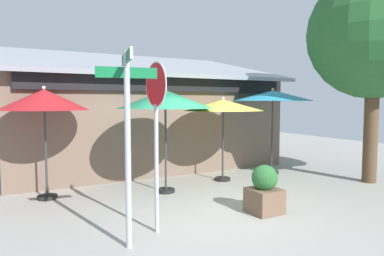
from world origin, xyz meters
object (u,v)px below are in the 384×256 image
patio_umbrella_forest_green_center (165,100)px  patio_umbrella_teal_far_right (273,96)px  sidewalk_planter (264,191)px  shade_tree (382,37)px  patio_umbrella_mustard_right (223,106)px  patio_umbrella_crimson_left (44,101)px  stop_sign (156,114)px  street_sign_post (128,128)px

patio_umbrella_forest_green_center → patio_umbrella_teal_far_right: (3.78, 0.46, 0.12)m
patio_umbrella_teal_far_right → sidewalk_planter: (-2.70, -2.82, -1.93)m
shade_tree → patio_umbrella_forest_green_center: bearing=162.1°
shade_tree → sidewalk_planter: 5.72m
patio_umbrella_mustard_right → patio_umbrella_crimson_left: bearing=175.2°
stop_sign → patio_umbrella_teal_far_right: bearing=28.8°
patio_umbrella_forest_green_center → patio_umbrella_crimson_left: bearing=163.6°
street_sign_post → patio_umbrella_teal_far_right: street_sign_post is taller
patio_umbrella_teal_far_right → patio_umbrella_forest_green_center: bearing=-173.1°
street_sign_post → patio_umbrella_crimson_left: bearing=103.3°
stop_sign → patio_umbrella_forest_green_center: (1.19, 2.28, 0.26)m
patio_umbrella_crimson_left → sidewalk_planter: 5.18m
patio_umbrella_forest_green_center → patio_umbrella_teal_far_right: size_ratio=0.98×
patio_umbrella_crimson_left → shade_tree: shade_tree is taller
patio_umbrella_crimson_left → patio_umbrella_mustard_right: size_ratio=1.09×
street_sign_post → patio_umbrella_crimson_left: size_ratio=1.15×
street_sign_post → patio_umbrella_crimson_left: street_sign_post is taller
street_sign_post → shade_tree: 7.73m
patio_umbrella_crimson_left → shade_tree: size_ratio=0.44×
stop_sign → sidewalk_planter: 2.76m
patio_umbrella_forest_green_center → sidewalk_planter: bearing=-65.4°
stop_sign → shade_tree: size_ratio=0.50×
patio_umbrella_crimson_left → patio_umbrella_forest_green_center: same height
patio_umbrella_forest_green_center → shade_tree: 6.09m
sidewalk_planter → street_sign_post: bearing=-174.1°
street_sign_post → patio_umbrella_teal_far_right: size_ratio=1.12×
shade_tree → patio_umbrella_mustard_right: bearing=149.1°
patio_umbrella_mustard_right → shade_tree: (3.64, -2.18, 1.86)m
sidewalk_planter → patio_umbrella_forest_green_center: bearing=114.6°
street_sign_post → patio_umbrella_forest_green_center: street_sign_post is taller
patio_umbrella_mustard_right → sidewalk_planter: size_ratio=2.43×
stop_sign → patio_umbrella_forest_green_center: bearing=62.4°
patio_umbrella_forest_green_center → shade_tree: shade_tree is taller
patio_umbrella_forest_green_center → sidewalk_planter: 3.17m
patio_umbrella_crimson_left → patio_umbrella_forest_green_center: (2.62, -0.77, 0.02)m
patio_umbrella_crimson_left → patio_umbrella_mustard_right: bearing=-4.8°
patio_umbrella_teal_far_right → shade_tree: (1.79, -2.25, 1.58)m
street_sign_post → patio_umbrella_teal_far_right: (5.59, 3.12, 0.55)m
street_sign_post → patio_umbrella_mustard_right: size_ratio=1.26×
stop_sign → shade_tree: bearing=4.1°
shade_tree → sidewalk_planter: bearing=-172.8°
patio_umbrella_teal_far_right → patio_umbrella_mustard_right: bearing=-177.9°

